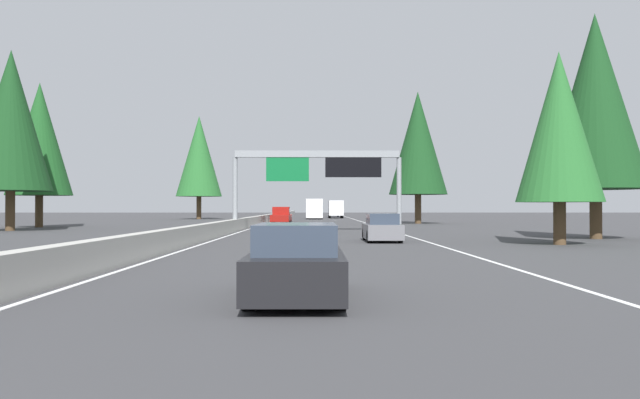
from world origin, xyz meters
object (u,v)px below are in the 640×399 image
object	(u,v)px
sedan_far_center	(382,228)
sign_gantry_overhead	(320,167)
conifer_right_near	(595,101)
conifer_left_mid	(39,139)
bus_near_right	(314,208)
sedan_far_left	(284,216)
conifer_right_mid	(418,143)
minivan_mid_left	(334,212)
conifer_right_foreground	(559,127)
conifer_left_far	(199,156)
box_truck_near_center	(336,209)
pickup_distant_b	(281,215)
conifer_left_near	(11,120)
sedan_distant_a	(297,264)

from	to	relation	value
sedan_far_center	sign_gantry_overhead	bearing A→B (deg)	12.80
conifer_right_near	conifer_left_mid	xyz separation A→B (m)	(21.40, 41.00, 0.16)
bus_near_right	conifer_right_near	distance (m)	66.12
sedan_far_left	conifer_right_mid	distance (m)	19.73
sedan_far_center	bus_near_right	size ratio (longest dim) A/B	0.38
sedan_far_left	conifer_right_mid	world-z (taller)	conifer_right_mid
bus_near_right	conifer_right_near	world-z (taller)	conifer_right_near
minivan_mid_left	conifer_right_foreground	world-z (taller)	conifer_right_foreground
minivan_mid_left	conifer_left_mid	world-z (taller)	conifer_left_mid
sign_gantry_overhead	conifer_right_mid	size ratio (longest dim) A/B	0.86
minivan_mid_left	conifer_left_far	world-z (taller)	conifer_left_far
box_truck_near_center	pickup_distant_b	distance (m)	37.97
minivan_mid_left	conifer_right_mid	bearing A→B (deg)	-171.47
conifer_right_mid	conifer_left_far	distance (m)	39.96
minivan_mid_left	conifer_left_near	size ratio (longest dim) A/B	0.36
box_truck_near_center	conifer_right_foreground	bearing A→B (deg)	-173.83
sign_gantry_overhead	bus_near_right	distance (m)	52.43
bus_near_right	conifer_left_mid	distance (m)	49.58
conifer_left_far	pickup_distant_b	bearing A→B (deg)	-152.61
sign_gantry_overhead	pickup_distant_b	size ratio (longest dim) A/B	2.26
conifer_right_foreground	conifer_left_mid	distance (m)	45.65
sedan_distant_a	conifer_left_mid	world-z (taller)	conifer_left_mid
box_truck_near_center	conifer_left_mid	bearing A→B (deg)	150.21
conifer_left_mid	conifer_left_far	bearing A→B (deg)	-10.07
sign_gantry_overhead	conifer_left_near	bearing A→B (deg)	87.04
conifer_right_foreground	bus_near_right	bearing A→B (deg)	9.71
conifer_right_foreground	conifer_left_mid	size ratio (longest dim) A/B	0.71
conifer_right_mid	conifer_right_foreground	bearing A→B (deg)	-179.55
sedan_far_center	box_truck_near_center	world-z (taller)	box_truck_near_center
bus_near_right	conifer_left_near	bearing A→B (deg)	155.54
conifer_right_mid	minivan_mid_left	bearing A→B (deg)	8.53
conifer_right_foreground	conifer_left_far	size ratio (longest dim) A/B	0.58
sedan_far_left	conifer_right_foreground	world-z (taller)	conifer_right_foreground
conifer_left_far	sedan_far_center	bearing A→B (deg)	-161.37
box_truck_near_center	conifer_left_far	world-z (taller)	conifer_left_far
minivan_mid_left	sedan_distant_a	bearing A→B (deg)	177.99
conifer_right_mid	conifer_right_near	bearing A→B (deg)	-172.38
conifer_right_mid	conifer_left_near	distance (m)	40.86
sedan_far_left	bus_near_right	distance (m)	20.90
conifer_right_near	conifer_left_far	size ratio (longest dim) A/B	0.81
conifer_right_near	conifer_left_far	bearing A→B (deg)	29.03
sedan_distant_a	bus_near_right	distance (m)	87.16
conifer_right_mid	pickup_distant_b	bearing A→B (deg)	90.89
sedan_distant_a	conifer_left_far	distance (m)	86.76
sign_gantry_overhead	sedan_distant_a	world-z (taller)	sign_gantry_overhead
sedan_distant_a	conifer_right_near	distance (m)	29.34
sedan_distant_a	conifer_left_mid	xyz separation A→B (m)	(44.72, 24.69, 7.31)
sedan_far_left	sedan_far_center	bearing A→B (deg)	-170.76
conifer_right_foreground	conifer_right_near	bearing A→B (deg)	-37.24
sign_gantry_overhead	conifer_left_near	size ratio (longest dim) A/B	0.91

